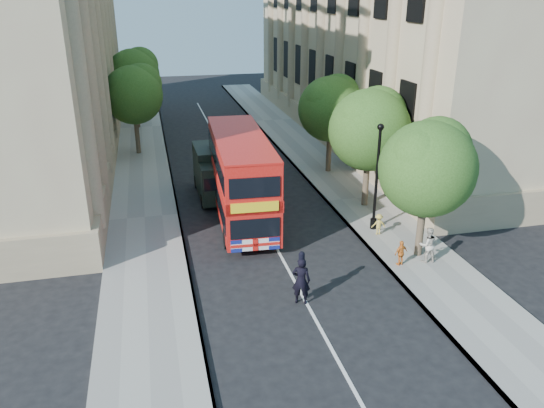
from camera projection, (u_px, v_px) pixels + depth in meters
ground at (311, 311)px, 19.21m from camera, size 120.00×120.00×0.00m
pavement_right at (356, 199)px, 29.45m from camera, size 3.50×80.00×0.12m
pavement_left at (145, 218)px, 26.99m from camera, size 3.50×80.00×0.12m
building_right at (394, 17)px, 40.51m from camera, size 12.00×38.00×18.00m
building_left at (4, 21)px, 34.60m from camera, size 12.00×38.00×18.00m
tree_right_near at (428, 164)px, 21.63m from camera, size 4.00×4.00×6.08m
tree_right_mid at (370, 125)px, 26.97m from camera, size 4.20×4.20×6.37m
tree_right_far at (331, 105)px, 32.44m from camera, size 4.00×4.00×6.15m
tree_left_far at (134, 92)px, 36.19m from camera, size 4.00×4.00×6.30m
tree_left_back at (134, 72)px, 43.32m from camera, size 4.20×4.20×6.65m
lamp_post at (376, 182)px, 24.77m from camera, size 0.32×0.32×5.16m
double_decker_bus at (241, 175)px, 26.20m from camera, size 2.88×9.29×4.24m
box_van at (215, 174)px, 29.50m from camera, size 2.00×4.79×2.72m
police_constable at (301, 281)px, 19.39m from camera, size 0.80×0.67×1.86m
woman_pedestrian at (428, 245)px, 22.23m from camera, size 0.78×0.62×1.56m
child_a at (401, 253)px, 22.03m from camera, size 0.70×0.44×1.11m
child_b at (379, 224)px, 24.86m from camera, size 0.71×0.48×1.01m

